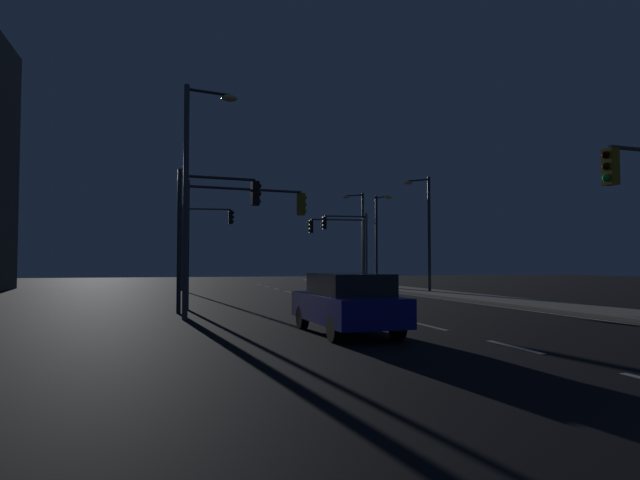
% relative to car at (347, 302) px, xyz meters
% --- Properties ---
extents(ground_plane, '(112.00, 112.00, 0.00)m').
position_rel_car_xyz_m(ground_plane, '(2.84, 5.42, -0.82)').
color(ground_plane, black).
rests_on(ground_plane, ground).
extents(sidewalk_right, '(2.93, 77.00, 0.14)m').
position_rel_car_xyz_m(sidewalk_right, '(10.67, 5.42, -0.75)').
color(sidewalk_right, '#9E937F').
rests_on(sidewalk_right, ground).
extents(lane_markings_center, '(0.14, 50.00, 0.01)m').
position_rel_car_xyz_m(lane_markings_center, '(2.84, 8.92, -0.82)').
color(lane_markings_center, silver).
rests_on(lane_markings_center, ground).
extents(lane_edge_line, '(0.14, 53.00, 0.01)m').
position_rel_car_xyz_m(lane_edge_line, '(8.96, 10.42, -0.82)').
color(lane_edge_line, silver).
rests_on(lane_edge_line, ground).
extents(car, '(1.98, 4.46, 1.57)m').
position_rel_car_xyz_m(car, '(0.00, 0.00, 0.00)').
color(car, navy).
rests_on(car, ground).
extents(traffic_light_near_right, '(3.59, 0.49, 5.48)m').
position_rel_car_xyz_m(traffic_light_near_right, '(8.40, 25.87, 3.16)').
color(traffic_light_near_right, '#4C4C51').
rests_on(traffic_light_near_right, sidewalk_right).
extents(traffic_light_far_right, '(5.15, 0.95, 5.17)m').
position_rel_car_xyz_m(traffic_light_far_right, '(-1.53, 9.22, 2.89)').
color(traffic_light_far_right, '#2D3033').
rests_on(traffic_light_far_right, ground).
extents(traffic_light_mid_left, '(3.18, 0.61, 5.32)m').
position_rel_car_xyz_m(traffic_light_mid_left, '(-2.82, 7.36, 2.89)').
color(traffic_light_mid_left, '#2D3033').
rests_on(traffic_light_mid_left, ground).
extents(traffic_light_near_left, '(4.37, 0.55, 5.19)m').
position_rel_car_xyz_m(traffic_light_near_left, '(7.70, 25.66, 3.01)').
color(traffic_light_near_left, '#38383D').
rests_on(traffic_light_near_left, sidewalk_right).
extents(traffic_light_overhead_east, '(3.58, 0.54, 5.78)m').
position_rel_car_xyz_m(traffic_light_overhead_east, '(-2.29, 24.55, 3.21)').
color(traffic_light_overhead_east, '#4C4C51').
rests_on(traffic_light_overhead_east, ground).
extents(street_lamp_far_end, '(1.29, 1.30, 7.03)m').
position_rel_car_xyz_m(street_lamp_far_end, '(10.73, 17.44, 3.54)').
color(street_lamp_far_end, '#2D3033').
rests_on(street_lamp_far_end, sidewalk_right).
extents(street_lamp_mid_block, '(0.71, 1.74, 6.53)m').
position_rel_car_xyz_m(street_lamp_mid_block, '(9.84, 23.03, 3.28)').
color(street_lamp_mid_block, '#2D3033').
rests_on(street_lamp_mid_block, sidewalk_right).
extents(street_lamp_across_street, '(1.43, 1.14, 7.09)m').
position_rel_car_xyz_m(street_lamp_across_street, '(9.55, 26.32, 3.57)').
color(street_lamp_across_street, '#2D3033').
rests_on(street_lamp_across_street, sidewalk_right).
extents(street_lamp_median, '(1.79, 0.59, 7.74)m').
position_rel_car_xyz_m(street_lamp_median, '(-3.73, 4.87, 3.78)').
color(street_lamp_median, '#4C4C51').
rests_on(street_lamp_median, ground).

